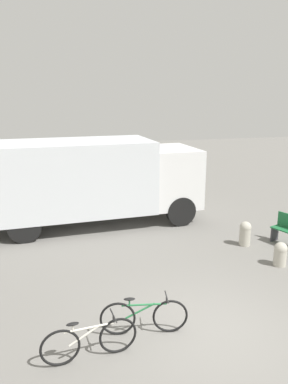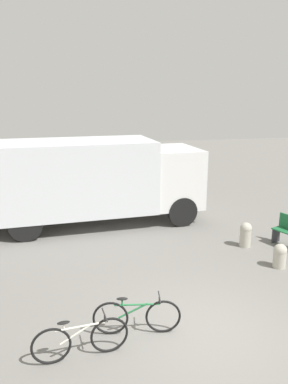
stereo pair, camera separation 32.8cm
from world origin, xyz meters
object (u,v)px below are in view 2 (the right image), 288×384
at_px(delivery_truck, 92,177).
at_px(bollard_near_bench, 280,255).
at_px(bicycle_near, 81,339).
at_px(bollard_far_bench, 246,234).
at_px(bicycle_middle, 137,316).

xyz_separation_m(delivery_truck, bollard_near_bench, (4.56, -4.68, -1.33)).
bearing_deg(bicycle_near, bollard_far_bench, 32.27).
xyz_separation_m(bicycle_near, bollard_far_bench, (5.19, 3.98, 0.04)).
distance_m(bicycle_middle, bollard_far_bench, 5.39).
bearing_deg(bollard_far_bench, bicycle_middle, -139.40).
bearing_deg(bollard_near_bench, bicycle_middle, -155.22).
relative_size(bollard_near_bench, bollard_far_bench, 0.87).
distance_m(bicycle_near, bicycle_middle, 1.20).
relative_size(bicycle_middle, bollard_near_bench, 2.55).
bearing_deg(bicycle_middle, bollard_far_bench, 49.93).
xyz_separation_m(bicycle_middle, bollard_far_bench, (4.10, 3.51, 0.04)).
xyz_separation_m(bicycle_near, bollard_near_bench, (5.42, 2.47, -0.02)).
xyz_separation_m(delivery_truck, bicycle_middle, (0.24, -6.68, -1.32)).
bearing_deg(bollard_near_bench, delivery_truck, 134.24).
bearing_deg(bollard_near_bench, bollard_far_bench, 98.43).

